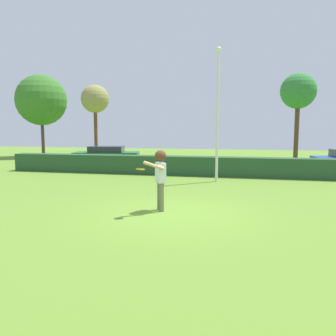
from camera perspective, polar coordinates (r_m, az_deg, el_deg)
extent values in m
plane|color=olive|center=(9.76, 0.40, -7.63)|extent=(60.00, 60.00, 0.00)
cylinder|color=#737151|center=(9.89, -1.07, -4.93)|extent=(0.14, 0.14, 0.84)
cylinder|color=#737151|center=(10.08, -1.44, -4.71)|extent=(0.14, 0.14, 0.84)
cube|color=silver|center=(9.87, -1.27, -0.78)|extent=(0.39, 0.44, 0.58)
cylinder|color=tan|center=(9.53, -2.41, 0.40)|extent=(0.57, 0.40, 0.30)
cylinder|color=tan|center=(10.09, -1.69, -0.73)|extent=(0.09, 0.09, 0.62)
sphere|color=tan|center=(9.82, -1.28, 1.88)|extent=(0.22, 0.22, 0.22)
sphere|color=#452E1A|center=(9.82, -1.28, 2.06)|extent=(0.34, 0.34, 0.34)
cylinder|color=orange|center=(9.28, -4.68, -0.21)|extent=(0.24, 0.24, 0.08)
cylinder|color=silver|center=(15.41, 8.32, 8.32)|extent=(0.12, 0.12, 5.73)
sphere|color=#F2EFCC|center=(15.77, 8.51, 19.14)|extent=(0.24, 0.24, 0.24)
cube|color=#284D2C|center=(17.42, 5.94, 0.32)|extent=(21.32, 0.90, 0.97)
cube|color=#1E6633|center=(22.80, -10.29, 1.98)|extent=(4.46, 2.53, 0.55)
cube|color=#2D333D|center=(22.77, -10.32, 3.17)|extent=(2.47, 1.98, 0.40)
cylinder|color=black|center=(23.43, -6.35, 1.50)|extent=(0.61, 0.22, 0.60)
cylinder|color=black|center=(21.75, -6.90, 1.09)|extent=(0.61, 0.22, 0.60)
cylinder|color=black|center=(23.97, -13.34, 1.48)|extent=(0.61, 0.22, 0.60)
cylinder|color=black|center=(22.34, -14.40, 1.07)|extent=(0.61, 0.22, 0.60)
cylinder|color=black|center=(21.48, 24.30, 0.47)|extent=(0.61, 0.16, 0.60)
cylinder|color=black|center=(19.88, 25.76, -0.06)|extent=(0.61, 0.16, 0.60)
cylinder|color=brown|center=(27.05, 20.82, 5.78)|extent=(0.33, 0.33, 4.35)
sphere|color=#348138|center=(27.18, 21.08, 12.01)|extent=(2.59, 2.59, 2.59)
cylinder|color=#51392E|center=(30.56, -20.33, 5.04)|extent=(0.26, 0.26, 3.48)
sphere|color=#3A7528|center=(30.64, -20.56, 10.64)|extent=(4.17, 4.17, 4.17)
cylinder|color=brown|center=(28.14, -12.04, 5.35)|extent=(0.28, 0.28, 3.63)
sphere|color=#968E4D|center=(28.23, -12.19, 11.31)|extent=(2.24, 2.24, 2.24)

